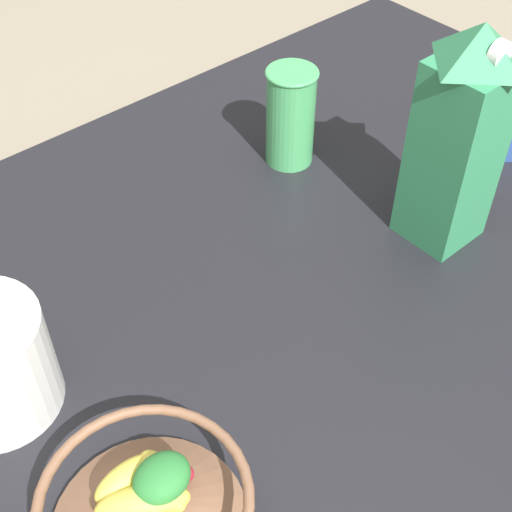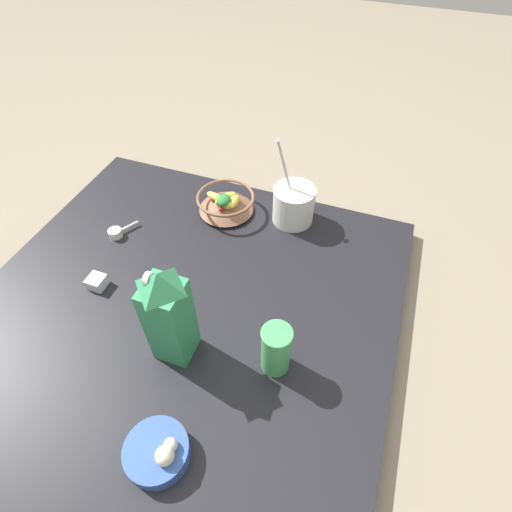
% 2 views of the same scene
% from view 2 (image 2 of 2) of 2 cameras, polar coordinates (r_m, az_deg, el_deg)
% --- Properties ---
extents(ground_plane, '(6.00, 6.00, 0.00)m').
position_cam_2_polar(ground_plane, '(1.12, -10.60, -9.03)').
color(ground_plane, gray).
extents(countertop, '(1.12, 1.12, 0.04)m').
position_cam_2_polar(countertop, '(1.11, -10.76, -8.39)').
color(countertop, black).
rests_on(countertop, ground_plane).
extents(fruit_bowl, '(0.19, 0.19, 0.08)m').
position_cam_2_polar(fruit_bowl, '(1.31, -4.36, 7.68)').
color(fruit_bowl, brown).
rests_on(fruit_bowl, countertop).
extents(milk_carton, '(0.09, 0.09, 0.29)m').
position_cam_2_polar(milk_carton, '(0.91, -12.39, -8.27)').
color(milk_carton, '#338C59').
rests_on(milk_carton, countertop).
extents(yogurt_tub, '(0.13, 0.14, 0.27)m').
position_cam_2_polar(yogurt_tub, '(1.27, 5.39, 7.52)').
color(yogurt_tub, white).
rests_on(yogurt_tub, countertop).
extents(drinking_cup, '(0.07, 0.07, 0.14)m').
position_cam_2_polar(drinking_cup, '(0.93, 2.88, -13.10)').
color(drinking_cup, '#4CB266').
rests_on(drinking_cup, countertop).
extents(spice_jar, '(0.05, 0.05, 0.03)m').
position_cam_2_polar(spice_jar, '(1.19, -21.63, -3.33)').
color(spice_jar, silver).
rests_on(spice_jar, countertop).
extents(measuring_scoop, '(0.09, 0.06, 0.03)m').
position_cam_2_polar(measuring_scoop, '(1.32, -19.31, 3.18)').
color(measuring_scoop, white).
rests_on(measuring_scoop, countertop).
extents(garlic_bowl, '(0.13, 0.13, 0.07)m').
position_cam_2_polar(garlic_bowl, '(0.91, -13.82, -25.54)').
color(garlic_bowl, '#3356A3').
rests_on(garlic_bowl, countertop).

